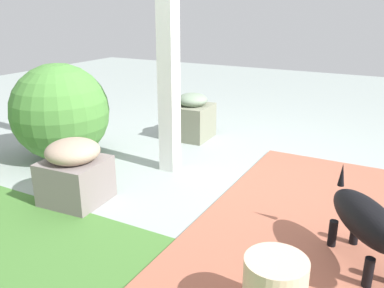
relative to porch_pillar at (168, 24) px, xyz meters
The scene contains 7 objects.
ground_plane 1.28m from the porch_pillar, behind, with size 12.00×12.00×0.00m, color #909C97.
brick_path 1.98m from the porch_pillar, 165.88° to the left, with size 1.80×2.40×0.02m, color #9E5943.
porch_pillar is the anchor object (origin of this frame).
stone_planter_nearest 1.32m from the porch_pillar, 73.97° to the right, with size 0.39×0.43×0.48m.
stone_planter_far 1.32m from the porch_pillar, 71.91° to the left, with size 0.44×0.43×0.47m.
round_shrub 1.29m from the porch_pillar, 13.29° to the left, with size 0.87×0.87×0.87m, color #437B34.
dog 2.03m from the porch_pillar, 156.02° to the left, with size 0.55×0.65×0.50m.
Camera 1 is at (-1.30, 2.83, 1.34)m, focal length 37.95 mm.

